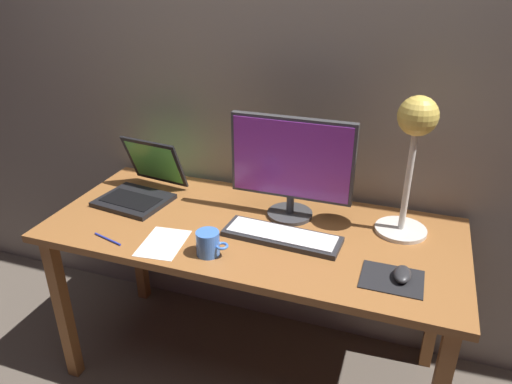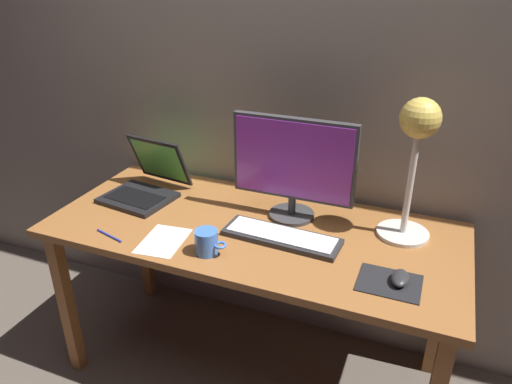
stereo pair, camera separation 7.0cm
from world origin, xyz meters
name	(u,v)px [view 1 (the left image)]	position (x,y,z in m)	size (l,w,h in m)	color
ground_plane	(253,367)	(0.00, 0.00, 0.00)	(4.80, 4.80, 0.00)	brown
back_wall	(285,62)	(0.00, 0.40, 1.30)	(4.80, 0.06, 2.60)	gray
desk	(252,244)	(0.00, 0.00, 0.66)	(1.60, 0.70, 0.74)	#935B2D
monitor	(291,164)	(0.11, 0.14, 0.97)	(0.49, 0.18, 0.41)	#38383A
keyboard_main	(282,236)	(0.13, -0.05, 0.75)	(0.45, 0.16, 0.03)	#28282B
laptop	(144,182)	(-0.54, 0.10, 0.81)	(0.32, 0.36, 0.24)	black
desk_lamp	(414,140)	(0.55, 0.16, 1.11)	(0.19, 0.19, 0.53)	beige
mousepad	(392,279)	(0.54, -0.17, 0.74)	(0.20, 0.16, 0.00)	black
mouse	(402,274)	(0.57, -0.16, 0.76)	(0.06, 0.10, 0.03)	#28282B
coffee_mug	(208,243)	(-0.08, -0.23, 0.78)	(0.12, 0.08, 0.09)	#3F72CC
paper_sheet_near_mouse	(163,243)	(-0.27, -0.22, 0.74)	(0.15, 0.21, 0.00)	white
pen	(108,239)	(-0.47, -0.27, 0.74)	(0.01, 0.01, 0.14)	#2633A5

